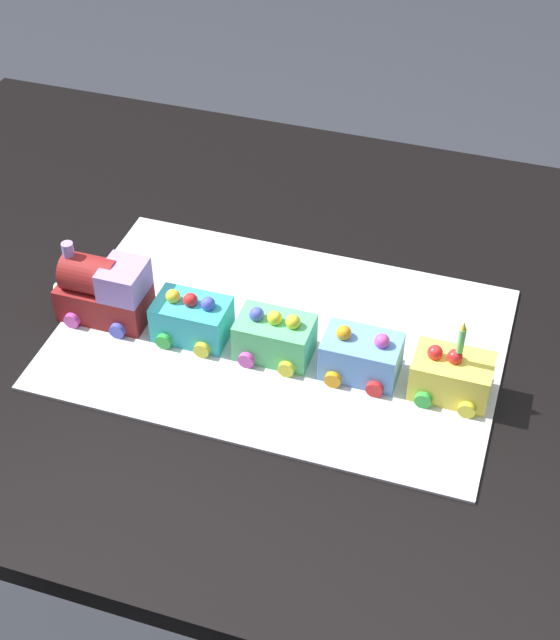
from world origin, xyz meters
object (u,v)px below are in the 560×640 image
object	(u,v)px
dining_table	(257,358)
cake_locomotive	(104,290)
cake_car_caboose_turquoise	(192,319)
cake_car_tanker_lemon	(451,376)
cake_car_gondola_mint_green	(275,337)
cake_car_flatbed_sky_blue	(361,356)
birthday_candle	(462,337)

from	to	relation	value
dining_table	cake_locomotive	size ratio (longest dim) A/B	10.00
cake_car_caboose_turquoise	cake_car_tanker_lemon	bearing A→B (deg)	0.00
cake_car_gondola_mint_green	cake_car_flatbed_sky_blue	bearing A→B (deg)	0.00
dining_table	cake_locomotive	bearing A→B (deg)	-153.80
cake_car_caboose_turquoise	cake_car_flatbed_sky_blue	xyz separation A→B (m)	(0.24, 0.00, -0.00)
cake_car_caboose_turquoise	cake_car_tanker_lemon	world-z (taller)	same
dining_table	cake_car_gondola_mint_green	size ratio (longest dim) A/B	14.00
cake_car_caboose_turquoise	birthday_candle	world-z (taller)	birthday_candle
cake_car_flatbed_sky_blue	birthday_candle	world-z (taller)	birthday_candle
cake_car_gondola_mint_green	cake_locomotive	bearing A→B (deg)	180.00
cake_locomotive	cake_car_caboose_turquoise	size ratio (longest dim) A/B	1.40
cake_locomotive	cake_car_gondola_mint_green	bearing A→B (deg)	-0.00
cake_car_tanker_lemon	birthday_candle	world-z (taller)	birthday_candle
cake_locomotive	cake_car_caboose_turquoise	bearing A→B (deg)	-0.00
dining_table	cake_car_tanker_lemon	xyz separation A→B (m)	(0.29, -0.09, 0.14)
dining_table	birthday_candle	world-z (taller)	birthday_candle
dining_table	birthday_candle	bearing A→B (deg)	-17.20
cake_car_caboose_turquoise	birthday_candle	distance (m)	0.36
cake_car_caboose_turquoise	cake_car_gondola_mint_green	world-z (taller)	same
dining_table	cake_locomotive	distance (m)	0.26
cake_locomotive	cake_car_gondola_mint_green	xyz separation A→B (m)	(0.25, -0.00, -0.02)
cake_locomotive	dining_table	bearing A→B (deg)	26.20
dining_table	cake_locomotive	xyz separation A→B (m)	(-0.19, -0.09, 0.16)
cake_car_tanker_lemon	birthday_candle	bearing A→B (deg)	0.00
cake_car_flatbed_sky_blue	cake_locomotive	bearing A→B (deg)	180.00
dining_table	cake_car_caboose_turquoise	xyz separation A→B (m)	(-0.06, -0.09, 0.14)
dining_table	birthday_candle	xyz separation A→B (m)	(0.30, -0.09, 0.21)
cake_car_caboose_turquoise	birthday_candle	size ratio (longest dim) A/B	2.04
cake_locomotive	cake_car_tanker_lemon	size ratio (longest dim) A/B	1.40
cake_car_caboose_turquoise	cake_car_tanker_lemon	xyz separation A→B (m)	(0.35, 0.00, -0.00)
cake_car_caboose_turquoise	cake_locomotive	bearing A→B (deg)	180.00
cake_car_flatbed_sky_blue	dining_table	bearing A→B (deg)	152.37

